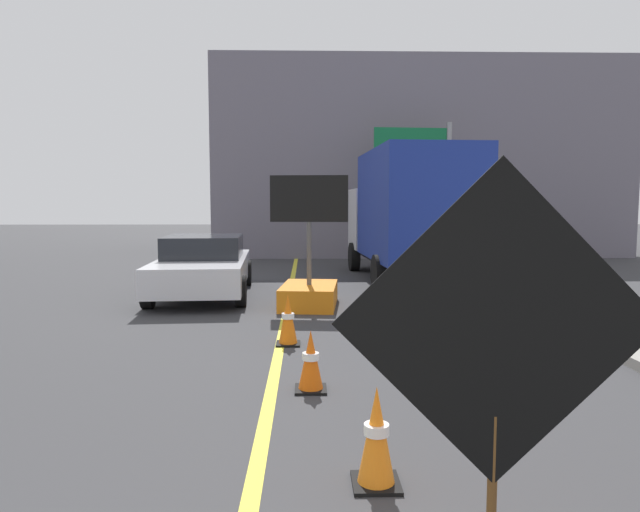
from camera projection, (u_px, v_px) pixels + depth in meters
name	position (u px, v px, depth m)	size (l,w,h in m)	color
lane_center_stripe	(272.00, 388.00, 6.40)	(0.14, 36.00, 0.01)	yellow
roadwork_sign	(497.00, 333.00, 2.74)	(1.63, 0.08, 2.33)	#593819
arrow_board_trailer	(309.00, 283.00, 11.53)	(1.60, 1.90, 2.70)	orange
box_truck	(409.00, 213.00, 15.23)	(2.89, 6.79, 3.51)	black
pickup_car	(204.00, 265.00, 12.92)	(2.33, 4.81, 1.38)	silver
highway_guide_sign	(427.00, 167.00, 19.71)	(2.79, 0.31, 5.00)	gray
far_building_block	(406.00, 165.00, 26.05)	(16.77, 9.17, 7.91)	slate
traffic_cone_near_sign	(376.00, 437.00, 4.15)	(0.36, 0.36, 0.76)	black
traffic_cone_mid_lane	(311.00, 361.00, 6.28)	(0.36, 0.36, 0.70)	black
traffic_cone_far_lane	(288.00, 320.00, 8.35)	(0.36, 0.36, 0.77)	black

